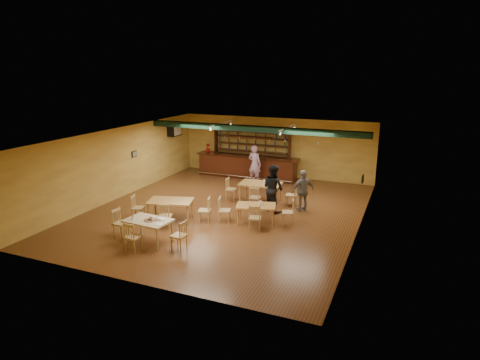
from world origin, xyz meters
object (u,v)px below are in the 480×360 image
at_px(patron_right_a, 273,188).
at_px(patron_bar, 255,164).
at_px(dining_table_b, 260,193).
at_px(dining_table_c, 171,211).
at_px(bar_counter, 247,167).
at_px(dining_table_d, 256,214).
at_px(near_table, 149,231).

bearing_deg(patron_right_a, patron_bar, -29.64).
relative_size(dining_table_b, dining_table_c, 1.06).
height_order(bar_counter, patron_right_a, patron_right_a).
relative_size(dining_table_b, dining_table_d, 1.21).
distance_m(dining_table_d, near_table, 3.88).
bearing_deg(dining_table_d, patron_right_a, 67.76).
bearing_deg(near_table, patron_right_a, 62.93).
distance_m(near_table, patron_right_a, 5.20).
bearing_deg(bar_counter, dining_table_b, -60.47).
relative_size(near_table, patron_right_a, 0.77).
bearing_deg(patron_bar, patron_right_a, 130.99).
relative_size(dining_table_d, patron_right_a, 0.74).
height_order(patron_bar, patron_right_a, patron_right_a).
distance_m(dining_table_c, dining_table_d, 3.10).
bearing_deg(dining_table_c, dining_table_b, 38.68).
xyz_separation_m(dining_table_d, near_table, (-2.57, -2.90, 0.04)).
xyz_separation_m(bar_counter, dining_table_b, (2.05, -3.62, -0.15)).
bearing_deg(patron_bar, bar_counter, -38.12).
xyz_separation_m(dining_table_d, patron_bar, (-1.98, 5.10, 0.58)).
height_order(bar_counter, patron_bar, patron_bar).
bearing_deg(near_table, patron_bar, 90.30).
bearing_deg(dining_table_d, dining_table_c, -178.97).
relative_size(bar_counter, dining_table_d, 3.84).
height_order(dining_table_b, dining_table_c, dining_table_b).
bearing_deg(patron_right_a, dining_table_c, 68.44).
xyz_separation_m(patron_bar, patron_right_a, (2.12, -3.59, 0.00)).
distance_m(dining_table_b, dining_table_c, 3.98).
relative_size(bar_counter, patron_bar, 2.87).
relative_size(dining_table_b, patron_bar, 0.90).
bearing_deg(dining_table_b, bar_counter, 115.79).
xyz_separation_m(dining_table_d, patron_right_a, (0.14, 1.50, 0.59)).
bearing_deg(bar_counter, near_table, -89.06).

